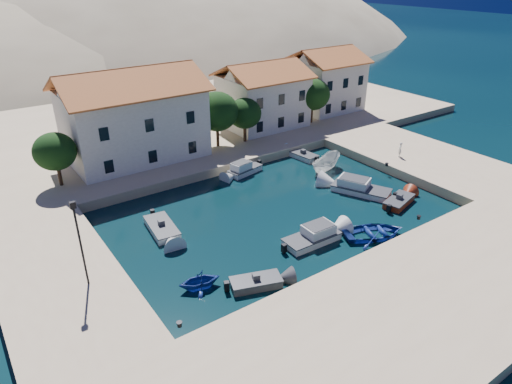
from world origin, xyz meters
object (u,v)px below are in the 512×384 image
at_px(building_mid, 263,94).
at_px(building_right, 326,78).
at_px(building_left, 133,113).
at_px(lamppost, 79,236).
at_px(cabin_cruiser_east, 361,188).
at_px(cabin_cruiser_south, 312,237).
at_px(rowboat_south, 373,236).
at_px(boat_east, 325,171).
at_px(pedestrian, 400,150).

height_order(building_mid, building_right, building_right).
distance_m(building_left, lamppost, 23.10).
bearing_deg(lamppost, cabin_cruiser_east, 0.95).
bearing_deg(building_mid, cabin_cruiser_south, -117.35).
relative_size(lamppost, cabin_cruiser_south, 1.29).
xyz_separation_m(rowboat_south, boat_east, (6.00, 12.36, 0.00)).
xyz_separation_m(cabin_cruiser_east, pedestrian, (8.65, 2.54, 1.36)).
height_order(building_mid, lamppost, building_mid).
relative_size(building_right, pedestrian, 5.66).
xyz_separation_m(lamppost, pedestrian, (35.40, 2.99, -2.92)).
distance_m(lamppost, boat_east, 28.75).
bearing_deg(building_right, building_left, -176.19).
xyz_separation_m(lamppost, cabin_cruiser_south, (16.78, -3.59, -4.28)).
xyz_separation_m(building_mid, building_right, (12.00, 1.00, 0.25)).
height_order(building_right, cabin_cruiser_east, building_right).
height_order(building_mid, cabin_cruiser_south, building_mid).
relative_size(building_left, cabin_cruiser_south, 3.04).
bearing_deg(lamppost, rowboat_south, -15.22).
height_order(building_right, boat_east, building_right).
relative_size(building_mid, lamppost, 1.69).
bearing_deg(building_mid, cabin_cruiser_east, -97.61).
xyz_separation_m(lamppost, cabin_cruiser_east, (26.75, 0.44, -4.28)).
height_order(building_left, rowboat_south, building_left).
bearing_deg(pedestrian, lamppost, -31.79).
relative_size(building_mid, boat_east, 2.19).
relative_size(building_right, cabin_cruiser_east, 1.55).
height_order(boat_east, pedestrian, pedestrian).
height_order(building_right, pedestrian, building_right).
relative_size(boat_east, pedestrian, 2.87).
height_order(cabin_cruiser_east, pedestrian, pedestrian).
relative_size(rowboat_south, cabin_cruiser_east, 0.85).
xyz_separation_m(building_left, cabin_cruiser_south, (5.28, -23.59, -5.46)).
bearing_deg(building_mid, lamppost, -144.55).
bearing_deg(lamppost, pedestrian, 4.82).
distance_m(cabin_cruiser_south, pedestrian, 19.79).
xyz_separation_m(building_right, pedestrian, (-6.10, -19.01, -3.64)).
bearing_deg(rowboat_south, building_mid, 5.08).
bearing_deg(boat_east, building_mid, -25.08).
bearing_deg(building_right, building_mid, -175.24).
xyz_separation_m(building_right, lamppost, (-41.50, -22.00, -0.72)).
relative_size(building_mid, cabin_cruiser_south, 2.17).
relative_size(building_mid, cabin_cruiser_east, 1.73).
xyz_separation_m(building_right, boat_east, (-13.90, -15.52, -5.47)).
relative_size(building_right, boat_east, 1.97).
xyz_separation_m(cabin_cruiser_south, cabin_cruiser_east, (9.97, 4.03, -0.00)).
bearing_deg(cabin_cruiser_east, lamppost, 65.46).
relative_size(cabin_cruiser_east, pedestrian, 3.64).
relative_size(building_left, rowboat_south, 2.85).
bearing_deg(building_mid, rowboat_south, -106.38).
height_order(building_left, boat_east, building_left).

